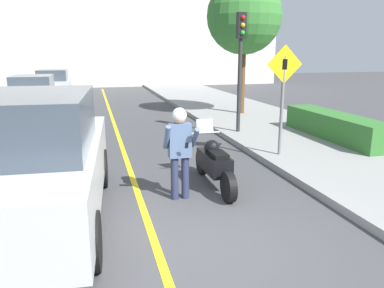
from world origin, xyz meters
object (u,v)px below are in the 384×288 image
at_px(street_tree, 244,17).
at_px(parked_car_white, 34,94).
at_px(person_biker, 180,144).
at_px(traffic_light, 241,50).
at_px(motorcycle, 214,163).
at_px(parked_car_silver, 54,84).
at_px(crossing_sign, 283,90).
at_px(suv_nearby, 36,160).

xyz_separation_m(street_tree, parked_car_white, (-8.50, 2.99, -3.17)).
xyz_separation_m(person_biker, traffic_light, (3.03, 4.72, 1.66)).
xyz_separation_m(motorcycle, person_biker, (-0.81, -0.47, 0.55)).
relative_size(traffic_light, parked_car_silver, 0.87).
height_order(crossing_sign, parked_car_white, crossing_sign).
bearing_deg(traffic_light, street_tree, 66.37).
bearing_deg(parked_car_white, street_tree, -19.41).
xyz_separation_m(crossing_sign, parked_car_white, (-6.91, 9.40, -0.91)).
xyz_separation_m(person_biker, crossing_sign, (2.98, 1.83, 0.72)).
distance_m(motorcycle, suv_nearby, 3.35).
distance_m(crossing_sign, traffic_light, 3.04).
bearing_deg(parked_car_white, parked_car_silver, 86.85).
distance_m(traffic_light, street_tree, 4.06).
xyz_separation_m(motorcycle, parked_car_white, (-4.73, 10.76, 0.37)).
distance_m(suv_nearby, traffic_light, 7.66).
bearing_deg(parked_car_white, suv_nearby, -82.38).
xyz_separation_m(person_biker, suv_nearby, (-2.36, -0.47, 0.01)).
height_order(motorcycle, person_biker, person_biker).
distance_m(person_biker, crossing_sign, 3.58).
xyz_separation_m(suv_nearby, traffic_light, (5.39, 5.19, 1.66)).
bearing_deg(traffic_light, parked_car_white, 136.87).
relative_size(crossing_sign, traffic_light, 0.73).
relative_size(street_tree, parked_car_silver, 1.28).
bearing_deg(crossing_sign, parked_car_white, 126.31).
bearing_deg(motorcycle, traffic_light, 62.36).
bearing_deg(parked_car_silver, person_biker, -77.97).
height_order(suv_nearby, crossing_sign, crossing_sign).
bearing_deg(person_biker, parked_car_white, 109.26).
relative_size(crossing_sign, parked_car_silver, 0.64).
height_order(street_tree, parked_car_white, street_tree).
distance_m(suv_nearby, street_tree, 11.52).
relative_size(motorcycle, traffic_light, 0.62).
xyz_separation_m(motorcycle, street_tree, (3.76, 7.76, 3.54)).
xyz_separation_m(motorcycle, crossing_sign, (2.18, 1.36, 1.27)).
xyz_separation_m(parked_car_white, parked_car_silver, (0.31, 5.71, 0.00)).
distance_m(person_biker, street_tree, 9.88).
bearing_deg(street_tree, suv_nearby, -128.51).
bearing_deg(traffic_light, crossing_sign, -90.91).
xyz_separation_m(suv_nearby, crossing_sign, (5.34, 2.30, 0.71)).
relative_size(suv_nearby, parked_car_white, 1.20).
bearing_deg(traffic_light, suv_nearby, -136.10).
bearing_deg(parked_car_silver, crossing_sign, -66.43).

